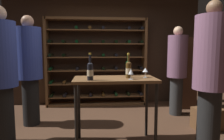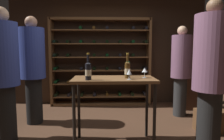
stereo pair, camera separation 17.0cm
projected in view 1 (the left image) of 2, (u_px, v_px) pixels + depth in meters
The scene contains 15 objects.
ground_plane at pixel (112, 140), 3.05m from camera, with size 10.35×10.35×0.00m, color #472D1E.
back_wall at pixel (104, 47), 5.05m from camera, with size 4.89×0.10×2.91m, color #332319.
wine_rack at pixel (97, 63), 4.86m from camera, with size 2.46×0.32×2.15m.
tasting_table at pixel (115, 87), 2.82m from camera, with size 1.17×0.58×0.98m.
person_guest_blue_shirt at pixel (29, 65), 3.56m from camera, with size 0.45×0.46×1.99m.
person_host_in_suit at pixel (211, 71), 2.53m from camera, with size 0.45×0.45×2.00m.
person_guest_khaki at pixel (177, 66), 4.14m from camera, with size 0.40×0.40×1.87m.
person_bystander_red_print at pixel (1, 69), 2.80m from camera, with size 0.44×0.44×2.00m.
wine_crate at pixel (208, 119), 3.44m from camera, with size 0.48×0.34×0.37m, color brown.
display_cabinet at pixel (185, 73), 4.69m from camera, with size 0.44×0.36×1.67m, color #4C2D1E.
wine_bottle_red_label at pixel (90, 71), 2.59m from camera, with size 0.08×0.08×0.36m.
wine_bottle_amber_reserve at pixel (129, 69), 2.79m from camera, with size 0.08×0.08×0.36m.
wine_bottle_black_capsule at pixel (128, 68), 3.02m from camera, with size 0.08×0.08×0.35m.
wine_glass_stemmed_left at pixel (145, 70), 2.84m from camera, with size 0.08×0.08×0.14m.
wine_glass_stemmed_center at pixel (131, 72), 2.66m from camera, with size 0.07×0.07×0.15m.
Camera 1 is at (-0.27, -2.91, 1.39)m, focal length 31.55 mm.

